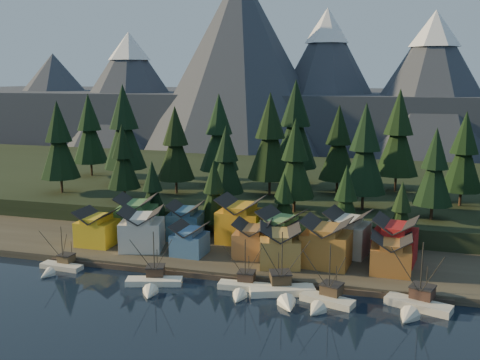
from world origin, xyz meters
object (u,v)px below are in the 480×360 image
(boat_4, at_px, (284,285))
(house_back_0, at_px, (137,215))
(boat_3, at_px, (243,282))
(boat_0, at_px, (58,262))
(house_back_1, at_px, (186,220))
(boat_5, at_px, (325,293))
(boat_2, at_px, (153,277))
(boat_6, at_px, (417,298))
(house_front_1, at_px, (142,228))
(house_front_0, at_px, (97,226))

(boat_4, bearing_deg, house_back_0, 129.62)
(boat_3, bearing_deg, boat_0, 177.12)
(house_back_0, bearing_deg, house_back_1, -8.03)
(boat_4, xyz_separation_m, boat_5, (7.59, -1.62, -0.03))
(boat_0, height_order, boat_4, boat_4)
(boat_4, xyz_separation_m, house_back_1, (-27.93, 23.65, 3.61))
(boat_2, relative_size, boat_6, 0.91)
(boat_6, xyz_separation_m, house_back_0, (-62.67, 22.55, 4.13))
(boat_4, distance_m, boat_6, 22.62)
(boat_6, bearing_deg, house_back_0, 179.56)
(boat_2, relative_size, house_back_0, 1.13)
(boat_6, xyz_separation_m, house_front_1, (-56.90, 13.49, 3.88))
(boat_2, bearing_deg, boat_6, -12.62)
(boat_2, bearing_deg, house_front_1, 106.37)
(boat_0, relative_size, boat_5, 0.86)
(house_front_0, bearing_deg, house_front_1, 0.43)
(boat_6, height_order, house_front_0, boat_6)
(boat_5, xyz_separation_m, house_back_0, (-47.64, 24.49, 4.28))
(house_front_1, height_order, house_back_0, house_back_0)
(boat_3, bearing_deg, boat_6, -3.15)
(boat_6, distance_m, house_back_1, 55.78)
(boat_6, relative_size, house_front_0, 1.58)
(house_front_1, bearing_deg, house_back_1, 42.46)
(boat_3, relative_size, house_back_1, 1.30)
(boat_0, height_order, boat_6, boat_6)
(boat_0, bearing_deg, boat_4, 3.16)
(boat_0, relative_size, house_back_0, 0.97)
(boat_0, relative_size, house_back_1, 1.20)
(house_back_0, xyz_separation_m, house_back_1, (12.13, 0.78, -0.64))
(house_front_0, bearing_deg, boat_2, -36.50)
(boat_4, bearing_deg, house_front_0, 142.32)
(boat_5, bearing_deg, boat_4, -174.70)
(boat_0, bearing_deg, boat_6, 3.66)
(boat_0, distance_m, house_back_1, 29.99)
(boat_4, height_order, boat_6, boat_6)
(boat_2, xyz_separation_m, boat_6, (47.04, 2.37, 0.37))
(house_back_1, bearing_deg, boat_3, -53.36)
(boat_0, height_order, boat_3, boat_3)
(house_back_1, bearing_deg, house_front_0, -155.34)
(boat_3, height_order, boat_6, boat_6)
(boat_3, relative_size, house_front_0, 1.35)
(boat_6, height_order, house_back_0, boat_6)
(house_front_0, distance_m, house_back_1, 19.97)
(boat_4, bearing_deg, boat_0, 158.60)
(boat_0, height_order, house_back_0, house_back_0)
(boat_5, distance_m, house_back_0, 53.74)
(house_back_0, bearing_deg, boat_0, -118.26)
(boat_5, xyz_separation_m, boat_6, (15.03, 1.94, 0.14))
(boat_0, distance_m, boat_3, 39.05)
(house_front_0, bearing_deg, house_back_1, 30.10)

